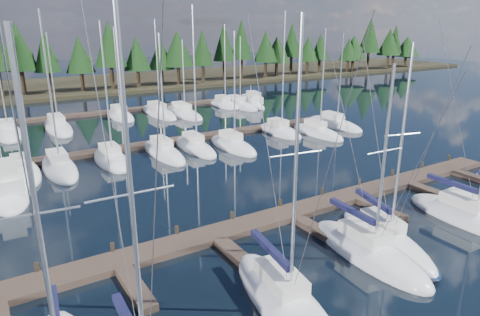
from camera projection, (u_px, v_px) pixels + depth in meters
ground at (209, 168)px, 39.64m from camera, size 260.00×260.00×0.00m
far_shore at (73, 86)px, 88.13m from camera, size 220.00×30.00×0.60m
main_dock at (294, 217)px, 29.35m from camera, size 44.00×6.13×0.90m
back_docks at (138, 125)px, 55.44m from camera, size 50.00×21.80×0.40m
front_sailboat_2 at (285, 301)px, 20.35m from camera, size 4.07×9.68×14.12m
front_sailboat_3 at (368, 252)px, 24.73m from camera, size 3.22×9.00×11.82m
front_sailboat_4 at (385, 240)px, 26.10m from camera, size 4.76×9.39×12.76m
front_sailboat_5 at (468, 217)px, 29.09m from camera, size 3.17×9.09×14.01m
back_sailboat_rows at (152, 131)px, 51.98m from camera, size 45.55×31.06×16.47m
motor_yacht_left at (7, 190)px, 33.26m from camera, size 3.23×9.22×4.58m
motor_yacht_right at (253, 103)px, 68.78m from camera, size 4.15×8.24×3.93m
tree_line at (80, 52)px, 78.02m from camera, size 186.71×11.75×13.92m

